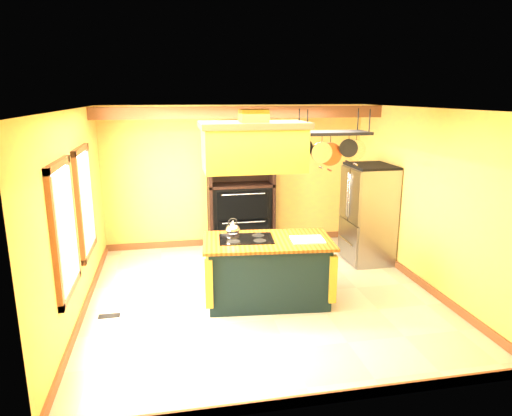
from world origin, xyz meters
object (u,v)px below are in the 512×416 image
object	(u,v)px
kitchen_island	(267,270)
range_hood	(254,145)
pot_rack	(333,141)
refrigerator	(368,216)
hutch	(241,204)

from	to	relation	value
kitchen_island	range_hood	size ratio (longest dim) A/B	1.34
kitchen_island	pot_rack	xyz separation A→B (m)	(0.91, 0.01, 1.81)
pot_rack	refrigerator	world-z (taller)	pot_rack
range_hood	hutch	world-z (taller)	range_hood
pot_rack	refrigerator	size ratio (longest dim) A/B	0.61
range_hood	kitchen_island	bearing A→B (deg)	0.28
range_hood	refrigerator	distance (m)	2.97
kitchen_island	refrigerator	distance (m)	2.46
pot_rack	hutch	world-z (taller)	pot_rack
range_hood	refrigerator	world-z (taller)	range_hood
range_hood	pot_rack	size ratio (longest dim) A/B	1.37
kitchen_island	refrigerator	xyz separation A→B (m)	(2.08, 1.28, 0.35)
kitchen_island	pot_rack	distance (m)	2.02
kitchen_island	range_hood	distance (m)	1.78
pot_rack	refrigerator	xyz separation A→B (m)	(1.17, 1.27, -1.46)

